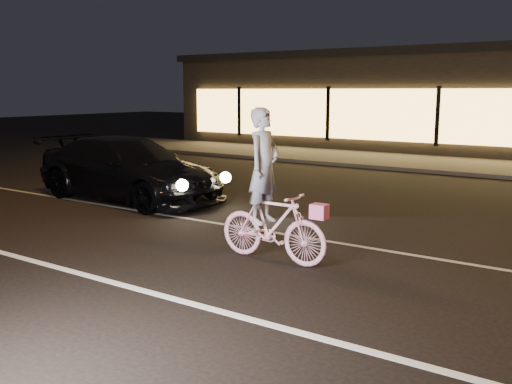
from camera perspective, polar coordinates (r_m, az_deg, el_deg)
The scene contains 7 objects.
ground at distance 9.35m, azimuth -9.92°, elevation -5.70°, with size 90.00×90.00×0.00m, color black.
lane_stripe_near at distance 8.39m, azimuth -17.10°, elevation -7.83°, with size 60.00×0.12×0.01m, color silver.
lane_stripe_far at distance 10.83m, azimuth -2.56°, elevation -3.36°, with size 60.00×0.10×0.01m, color gray.
sidewalk at distance 20.58m, azimuth 16.03°, elevation 2.83°, with size 30.00×4.00×0.12m, color #383533.
storefront at distance 26.18m, azimuth 20.39°, elevation 8.65°, with size 25.40×8.42×4.20m.
cyclist at distance 8.45m, azimuth 1.42°, elevation -1.57°, with size 1.81×0.62×2.28m.
sedan at distance 13.61m, azimuth -12.64°, elevation 2.27°, with size 5.12×2.32×1.45m.
Camera 1 is at (6.29, -6.44, 2.52)m, focal length 40.00 mm.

